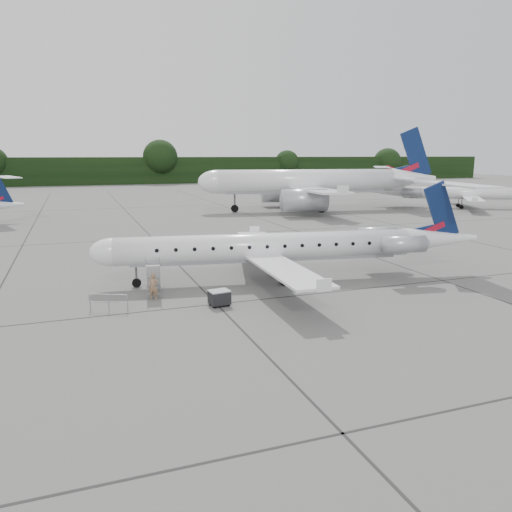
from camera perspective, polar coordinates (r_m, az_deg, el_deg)
name	(u,v)px	position (r m, az deg, el deg)	size (l,w,h in m)	color
ground	(341,305)	(30.24, 9.74, -5.58)	(320.00, 320.00, 0.00)	slate
treeline	(124,171)	(155.76, -14.87, 9.40)	(260.00, 4.00, 8.00)	black
main_regional_jet	(267,233)	(34.72, 1.21, 2.60)	(26.64, 19.18, 6.83)	white
airstair	(154,278)	(32.42, -11.63, -2.52)	(0.85, 2.14, 2.14)	white
passenger	(153,287)	(31.30, -11.64, -3.47)	(0.61, 0.40, 1.68)	#866649
safety_railing	(109,303)	(29.76, -16.48, -5.17)	(2.20, 0.08, 1.00)	gray
baggage_cart	(219,298)	(29.67, -4.21, -4.77)	(1.15, 0.93, 0.99)	black
bg_narrowbody	(306,169)	(79.59, 5.78, 9.81)	(36.14, 26.02, 12.97)	white
bg_regional_right	(467,187)	(90.49, 23.01, 7.24)	(26.33, 18.96, 6.91)	white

